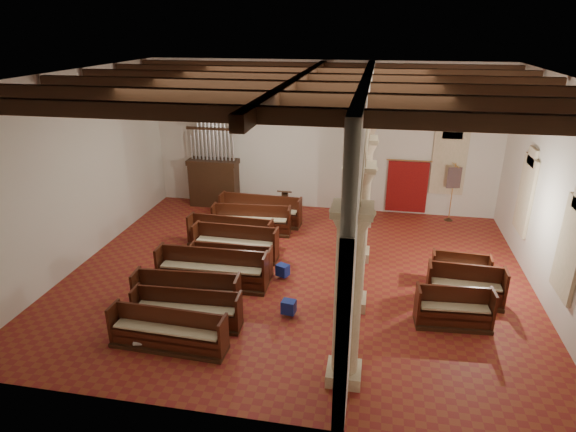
# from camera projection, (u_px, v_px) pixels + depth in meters

# --- Properties ---
(floor) EXTENTS (14.00, 14.00, 0.00)m
(floor) POSITION_uv_depth(u_px,v_px,m) (297.00, 274.00, 15.00)
(floor) COLOR maroon
(floor) RESTS_ON ground
(ceiling) EXTENTS (14.00, 14.00, 0.00)m
(ceiling) POSITION_uv_depth(u_px,v_px,m) (298.00, 75.00, 12.77)
(ceiling) COLOR #331B11
(ceiling) RESTS_ON wall_back
(wall_back) EXTENTS (14.00, 0.02, 6.00)m
(wall_back) POSITION_uv_depth(u_px,v_px,m) (322.00, 138.00, 19.36)
(wall_back) COLOR silver
(wall_back) RESTS_ON floor
(wall_front) EXTENTS (14.00, 0.02, 6.00)m
(wall_front) POSITION_uv_depth(u_px,v_px,m) (241.00, 286.00, 8.41)
(wall_front) COLOR silver
(wall_front) RESTS_ON floor
(wall_left) EXTENTS (0.02, 12.00, 6.00)m
(wall_left) POSITION_uv_depth(u_px,v_px,m) (78.00, 170.00, 15.07)
(wall_left) COLOR silver
(wall_left) RESTS_ON floor
(wall_right) EXTENTS (0.02, 12.00, 6.00)m
(wall_right) POSITION_uv_depth(u_px,v_px,m) (559.00, 198.00, 12.69)
(wall_right) COLOR silver
(wall_right) RESTS_ON floor
(ceiling_beams) EXTENTS (13.80, 11.80, 0.30)m
(ceiling_beams) POSITION_uv_depth(u_px,v_px,m) (298.00, 82.00, 12.83)
(ceiling_beams) COLOR #351C10
(ceiling_beams) RESTS_ON wall_back
(arcade) EXTENTS (0.90, 11.90, 6.00)m
(arcade) POSITION_uv_depth(u_px,v_px,m) (362.00, 167.00, 13.37)
(arcade) COLOR beige
(arcade) RESTS_ON floor
(window_right_a) EXTENTS (0.03, 1.00, 2.20)m
(window_right_a) POSITION_uv_depth(u_px,v_px,m) (571.00, 249.00, 11.63)
(window_right_a) COLOR #377D60
(window_right_a) RESTS_ON wall_right
(window_right_b) EXTENTS (0.03, 1.00, 2.20)m
(window_right_b) POSITION_uv_depth(u_px,v_px,m) (527.00, 195.00, 15.27)
(window_right_b) COLOR #377D60
(window_right_b) RESTS_ON wall_right
(window_back) EXTENTS (1.00, 0.03, 2.20)m
(window_back) POSITION_uv_depth(u_px,v_px,m) (449.00, 163.00, 18.79)
(window_back) COLOR #377D60
(window_back) RESTS_ON wall_back
(pipe_organ) EXTENTS (2.10, 0.85, 4.40)m
(pipe_organ) POSITION_uv_depth(u_px,v_px,m) (214.00, 174.00, 20.27)
(pipe_organ) COLOR #351C10
(pipe_organ) RESTS_ON floor
(lectern) EXTENTS (0.52, 0.52, 1.27)m
(lectern) POSITION_uv_depth(u_px,v_px,m) (285.00, 207.00, 19.06)
(lectern) COLOR #332310
(lectern) RESTS_ON floor
(dossal_curtain) EXTENTS (1.80, 0.07, 2.17)m
(dossal_curtain) POSITION_uv_depth(u_px,v_px,m) (407.00, 187.00, 19.37)
(dossal_curtain) COLOR maroon
(dossal_curtain) RESTS_ON floor
(processional_banner) EXTENTS (0.53, 0.68, 2.35)m
(processional_banner) POSITION_uv_depth(u_px,v_px,m) (451.00, 201.00, 18.83)
(processional_banner) COLOR #351C10
(processional_banner) RESTS_ON floor
(hymnal_box_a) EXTENTS (0.38, 0.34, 0.32)m
(hymnal_box_a) POSITION_uv_depth(u_px,v_px,m) (198.00, 343.00, 11.37)
(hymnal_box_a) COLOR navy
(hymnal_box_a) RESTS_ON floor
(hymnal_box_b) EXTENTS (0.40, 0.34, 0.36)m
(hymnal_box_b) POSITION_uv_depth(u_px,v_px,m) (289.00, 307.00, 12.77)
(hymnal_box_b) COLOR navy
(hymnal_box_b) RESTS_ON floor
(hymnal_box_c) EXTENTS (0.44, 0.41, 0.36)m
(hymnal_box_c) POSITION_uv_depth(u_px,v_px,m) (283.00, 270.00, 14.68)
(hymnal_box_c) COLOR #162299
(hymnal_box_c) RESTS_ON floor
(tube_heater_a) EXTENTS (0.95, 0.33, 0.10)m
(tube_heater_a) POSITION_uv_depth(u_px,v_px,m) (154.00, 343.00, 11.52)
(tube_heater_a) COLOR silver
(tube_heater_a) RESTS_ON floor
(tube_heater_b) EXTENTS (1.13, 0.22, 0.11)m
(tube_heater_b) POSITION_uv_depth(u_px,v_px,m) (199.00, 336.00, 11.76)
(tube_heater_b) COLOR white
(tube_heater_b) RESTS_ON floor
(nave_pew_0) EXTENTS (2.89, 0.77, 1.00)m
(nave_pew_0) POSITION_uv_depth(u_px,v_px,m) (168.00, 336.00, 11.50)
(nave_pew_0) COLOR #351C10
(nave_pew_0) RESTS_ON floor
(nave_pew_1) EXTENTS (2.84, 0.77, 0.98)m
(nave_pew_1) POSITION_uv_depth(u_px,v_px,m) (187.00, 314.00, 12.38)
(nave_pew_1) COLOR #351C10
(nave_pew_1) RESTS_ON floor
(nave_pew_2) EXTENTS (2.89, 0.93, 1.12)m
(nave_pew_2) POSITION_uv_depth(u_px,v_px,m) (187.00, 299.00, 12.95)
(nave_pew_2) COLOR #351C10
(nave_pew_2) RESTS_ON floor
(nave_pew_3) EXTENTS (3.30, 0.81, 1.14)m
(nave_pew_3) POSITION_uv_depth(u_px,v_px,m) (212.00, 274.00, 14.23)
(nave_pew_3) COLOR #351C10
(nave_pew_3) RESTS_ON floor
(nave_pew_4) EXTENTS (2.53, 0.72, 1.00)m
(nave_pew_4) POSITION_uv_depth(u_px,v_px,m) (231.00, 266.00, 14.81)
(nave_pew_4) COLOR #351C10
(nave_pew_4) RESTS_ON floor
(nave_pew_5) EXTENTS (2.83, 0.79, 1.10)m
(nave_pew_5) POSITION_uv_depth(u_px,v_px,m) (236.00, 247.00, 15.96)
(nave_pew_5) COLOR #351C10
(nave_pew_5) RESTS_ON floor
(nave_pew_6) EXTENTS (3.02, 0.85, 1.05)m
(nave_pew_6) POSITION_uv_depth(u_px,v_px,m) (230.00, 237.00, 16.80)
(nave_pew_6) COLOR #351C10
(nave_pew_6) RESTS_ON floor
(nave_pew_7) EXTENTS (2.94, 0.90, 1.06)m
(nave_pew_7) POSITION_uv_depth(u_px,v_px,m) (251.00, 224.00, 17.85)
(nave_pew_7) COLOR #351C10
(nave_pew_7) RESTS_ON floor
(nave_pew_8) EXTENTS (3.21, 0.89, 1.12)m
(nave_pew_8) POSITION_uv_depth(u_px,v_px,m) (260.00, 215.00, 18.69)
(nave_pew_8) COLOR #351C10
(nave_pew_8) RESTS_ON floor
(aisle_pew_0) EXTENTS (1.95, 0.83, 1.05)m
(aisle_pew_0) POSITION_uv_depth(u_px,v_px,m) (453.00, 313.00, 12.35)
(aisle_pew_0) COLOR #351C10
(aisle_pew_0) RESTS_ON floor
(aisle_pew_1) EXTENTS (2.08, 0.81, 1.10)m
(aisle_pew_1) POSITION_uv_depth(u_px,v_px,m) (465.00, 291.00, 13.37)
(aisle_pew_1) COLOR #351C10
(aisle_pew_1) RESTS_ON floor
(aisle_pew_2) EXTENTS (1.70, 0.75, 0.98)m
(aisle_pew_2) POSITION_uv_depth(u_px,v_px,m) (460.00, 274.00, 14.31)
(aisle_pew_2) COLOR #351C10
(aisle_pew_2) RESTS_ON floor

